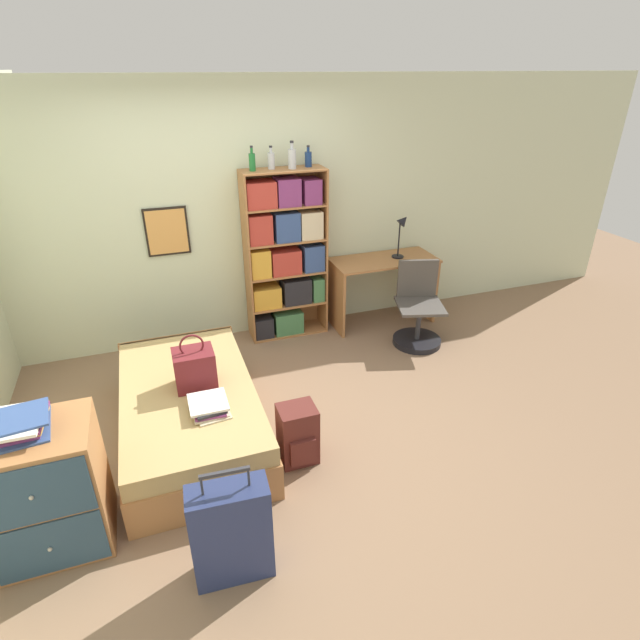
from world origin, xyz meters
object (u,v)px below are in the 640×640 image
object	(u,v)px
bottle_blue	(308,159)
dresser	(47,490)
bookcase	(284,255)
backpack	(298,435)
desk	(383,279)
desk_lamp	(402,228)
suitcase	(231,532)
bottle_green	(252,161)
bed	(190,410)
desk_chair	(418,319)
handbag	(195,368)
bottle_brown	(271,160)
bottle_clear	(292,158)
book_stack_on_bed	(209,406)
magazine_pile_on_dresser	(20,423)

from	to	relation	value
bottle_blue	dresser	bearing A→B (deg)	-137.20
bookcase	backpack	distance (m)	2.13
desk	desk_lamp	size ratio (longest dim) A/B	2.37
suitcase	bottle_green	size ratio (longest dim) A/B	3.44
bed	desk_chair	size ratio (longest dim) A/B	2.09
bookcase	desk_lamp	distance (m)	1.32
bed	bookcase	bearing A→B (deg)	49.46
handbag	desk_lamp	bearing A→B (deg)	28.31
backpack	bed	bearing A→B (deg)	141.24
bottle_green	bottle_brown	world-z (taller)	bottle_green
desk	desk_chair	distance (m)	0.64
bottle_brown	desk	distance (m)	1.79
dresser	bottle_brown	distance (m)	3.30
bookcase	desk_lamp	xyz separation A→B (m)	(1.30, -0.10, 0.19)
dresser	bottle_clear	world-z (taller)	bottle_clear
bookcase	desk_lamp	world-z (taller)	bookcase
handbag	bottle_blue	bearing A→B (deg)	45.67
backpack	desk_chair	bearing A→B (deg)	36.98
book_stack_on_bed	magazine_pile_on_dresser	xyz separation A→B (m)	(-1.05, -0.37, 0.40)
bottle_clear	suitcase	bearing A→B (deg)	-113.93
bed	desk_chair	world-z (taller)	desk_chair
suitcase	handbag	bearing A→B (deg)	90.36
bookcase	bottle_blue	distance (m)	0.99
bookcase	desk_chair	xyz separation A→B (m)	(1.25, -0.67, -0.63)
handbag	bottle_green	distance (m)	2.05
dresser	desk_chair	distance (m)	3.66
handbag	bottle_clear	xyz separation A→B (m)	(1.22, 1.38, 1.26)
bed	book_stack_on_bed	bearing A→B (deg)	-71.01
handbag	bottle_green	size ratio (longest dim) A/B	1.95
magazine_pile_on_dresser	bottle_green	size ratio (longest dim) A/B	1.68
suitcase	backpack	distance (m)	1.01
bottle_green	desk_chair	distance (m)	2.30
desk_chair	dresser	bearing A→B (deg)	-155.87
book_stack_on_bed	suitcase	world-z (taller)	suitcase
suitcase	backpack	xyz separation A→B (m)	(0.63, 0.78, -0.10)
backpack	bottle_brown	bearing A→B (deg)	78.95
dresser	desk_chair	size ratio (longest dim) A/B	0.97
handbag	bookcase	world-z (taller)	bookcase
desk	desk_lamp	world-z (taller)	desk_lamp
bottle_brown	desk_chair	world-z (taller)	bottle_brown
dresser	handbag	bearing A→B (deg)	38.14
magazine_pile_on_dresser	desk_lamp	xyz separation A→B (m)	(3.42, 2.02, 0.20)
backpack	bookcase	bearing A→B (deg)	76.34
bottle_green	bottle_clear	distance (m)	0.38
suitcase	bottle_brown	world-z (taller)	bottle_brown
bed	dresser	world-z (taller)	dresser
desk_chair	bottle_clear	bearing A→B (deg)	150.38
desk	desk_chair	world-z (taller)	desk_chair
bookcase	book_stack_on_bed	bearing A→B (deg)	-121.43
bottle_green	bottle_clear	size ratio (longest dim) A/B	0.89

